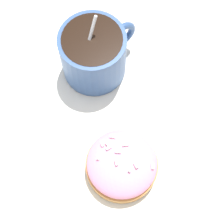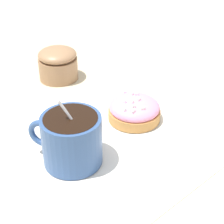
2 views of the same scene
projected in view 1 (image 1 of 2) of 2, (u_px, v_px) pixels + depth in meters
ground_plane at (103, 117)px, 0.50m from camera, size 3.00×3.00×0.00m
paper_napkin at (103, 116)px, 0.49m from camera, size 0.32×0.33×0.00m
coffee_cup at (91, 53)px, 0.48m from camera, size 0.09×0.11×0.10m
frosted_pastry at (122, 165)px, 0.45m from camera, size 0.09×0.09×0.04m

